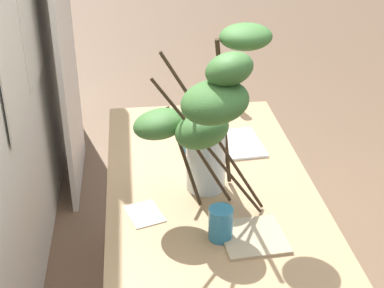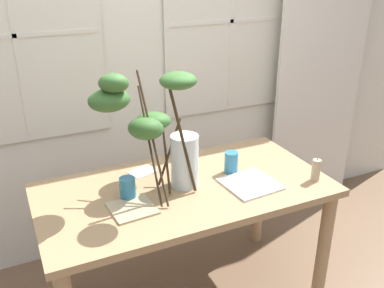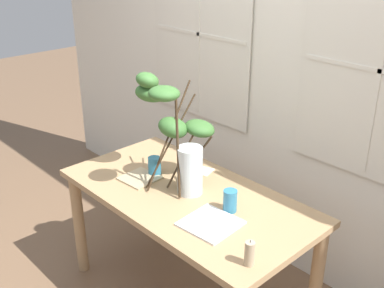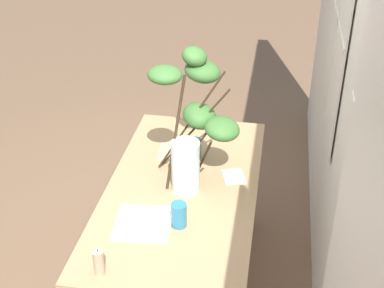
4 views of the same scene
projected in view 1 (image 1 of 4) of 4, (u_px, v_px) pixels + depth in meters
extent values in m
cube|color=silver|center=(61.00, 5.00, 3.08)|extent=(0.77, 0.03, 2.23)
cube|color=tan|center=(211.00, 192.00, 2.09)|extent=(1.52, 0.78, 0.04)
cylinder|color=tan|center=(253.00, 177.00, 2.92)|extent=(0.07, 0.07, 0.73)
cylinder|color=tan|center=(127.00, 185.00, 2.85)|extent=(0.07, 0.07, 0.73)
cylinder|color=silver|center=(206.00, 154.00, 2.02)|extent=(0.14, 0.14, 0.28)
cylinder|color=silver|center=(205.00, 175.00, 2.07)|extent=(0.13, 0.13, 0.09)
cylinder|color=#382819|center=(209.00, 149.00, 1.81)|extent=(0.04, 0.37, 0.50)
ellipsoid|color=#38662D|center=(215.00, 102.00, 1.53)|extent=(0.21, 0.22, 0.14)
cylinder|color=#382819|center=(184.00, 156.00, 1.96)|extent=(0.18, 0.11, 0.32)
ellipsoid|color=#38662D|center=(160.00, 124.00, 1.84)|extent=(0.25, 0.25, 0.14)
cylinder|color=#382819|center=(204.00, 159.00, 1.92)|extent=(0.05, 0.20, 0.33)
ellipsoid|color=#38662D|center=(202.00, 130.00, 1.76)|extent=(0.22, 0.23, 0.18)
cylinder|color=#382819|center=(215.00, 136.00, 1.80)|extent=(0.02, 0.35, 0.59)
ellipsoid|color=#38662D|center=(229.00, 69.00, 1.51)|extent=(0.15, 0.16, 0.14)
cylinder|color=#382819|center=(224.00, 117.00, 1.92)|extent=(0.13, 0.10, 0.59)
ellipsoid|color=#38662D|center=(246.00, 37.00, 1.75)|extent=(0.23, 0.24, 0.09)
cylinder|color=teal|center=(221.00, 224.00, 1.79)|extent=(0.08, 0.08, 0.11)
cylinder|color=teal|center=(191.00, 137.00, 2.31)|extent=(0.08, 0.08, 0.12)
cube|color=tan|center=(253.00, 237.00, 1.81)|extent=(0.22, 0.22, 0.01)
cube|color=white|center=(230.00, 144.00, 2.37)|extent=(0.28, 0.28, 0.01)
cube|color=silver|center=(144.00, 214.00, 1.93)|extent=(0.17, 0.15, 0.00)
cylinder|color=tan|center=(239.00, 100.00, 2.66)|extent=(0.05, 0.05, 0.12)
cylinder|color=black|center=(239.00, 87.00, 2.63)|extent=(0.00, 0.00, 0.01)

